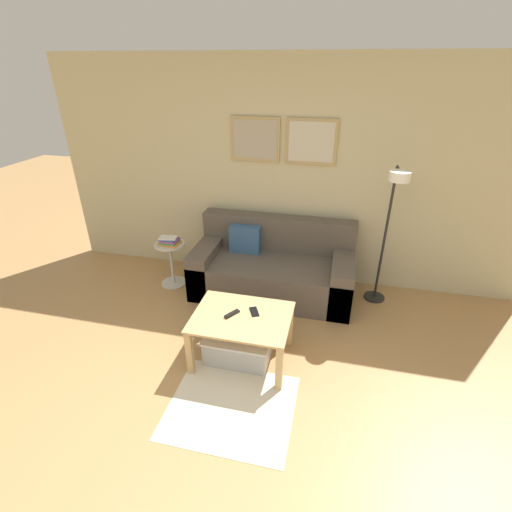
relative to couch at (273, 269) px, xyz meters
The scene contains 11 objects.
ground_plane 2.41m from the couch, 88.97° to the right, with size 16.00×16.00×0.00m, color tan.
wall_back 1.09m from the couch, 84.59° to the left, with size 5.60×0.09×2.55m.
area_rug 1.78m from the couch, 89.72° to the right, with size 0.99×0.85×0.01m, color beige.
couch is the anchor object (origin of this frame).
coffee_table 1.20m from the couch, 92.40° to the right, with size 0.86×0.65×0.47m.
storage_bin 1.23m from the couch, 93.99° to the right, with size 0.60×0.36×0.26m.
floor_lamp 1.43m from the couch, ahead, with size 0.23×0.46×1.56m.
side_table 1.23m from the couch, behind, with size 0.36×0.36×0.55m.
book_stack 1.25m from the couch, behind, with size 0.25×0.19×0.10m.
remote_control 1.21m from the couch, 96.61° to the right, with size 0.04×0.15×0.02m, color black.
cell_phone 1.12m from the couch, 88.02° to the right, with size 0.07×0.14×0.01m, color black.
Camera 1 is at (0.63, -1.33, 2.45)m, focal length 26.00 mm.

